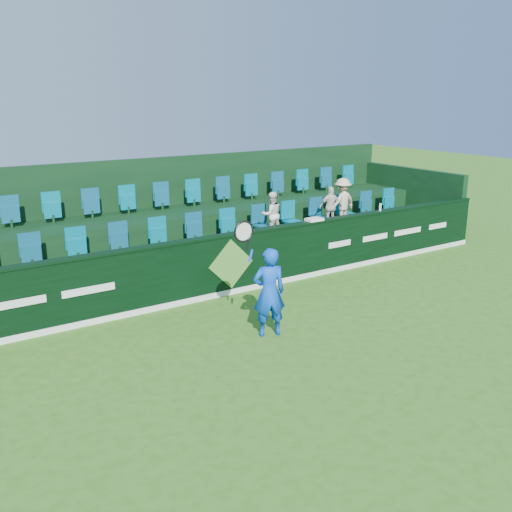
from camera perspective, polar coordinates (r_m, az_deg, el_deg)
ground at (r=9.65m, az=9.69°, el=-10.37°), size 60.00×60.00×0.00m
sponsor_hoarding at (r=12.40m, az=-2.77°, el=-0.79°), size 16.00×0.25×1.35m
stand_tier_front at (r=13.40m, az=-5.17°, el=-0.78°), size 16.00×2.00×0.80m
stand_tier_back at (r=14.98m, az=-8.65°, el=1.88°), size 16.00×1.80×1.30m
stand_rear at (r=15.25m, az=-9.45°, el=4.28°), size 16.00×4.10×2.60m
seat_row_front at (r=13.56m, az=-6.04°, el=2.46°), size 13.50×0.50×0.60m
seat_row_back at (r=15.05m, az=-9.29°, el=5.62°), size 13.50×0.50×0.60m
tennis_player at (r=10.19m, az=1.28°, el=-3.55°), size 1.17×0.55×2.27m
spectator_left at (r=14.15m, az=1.56°, el=4.19°), size 0.61×0.51×1.12m
spectator_middle at (r=15.32m, az=7.48°, el=4.90°), size 0.69×0.46×1.09m
spectator_right at (r=15.56m, az=8.62°, el=5.38°), size 0.87×0.56×1.28m
towel at (r=13.54m, az=5.84°, el=3.66°), size 0.40×0.26×0.06m
drinks_bottle at (r=14.96m, az=12.31°, el=4.80°), size 0.06×0.06×0.19m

